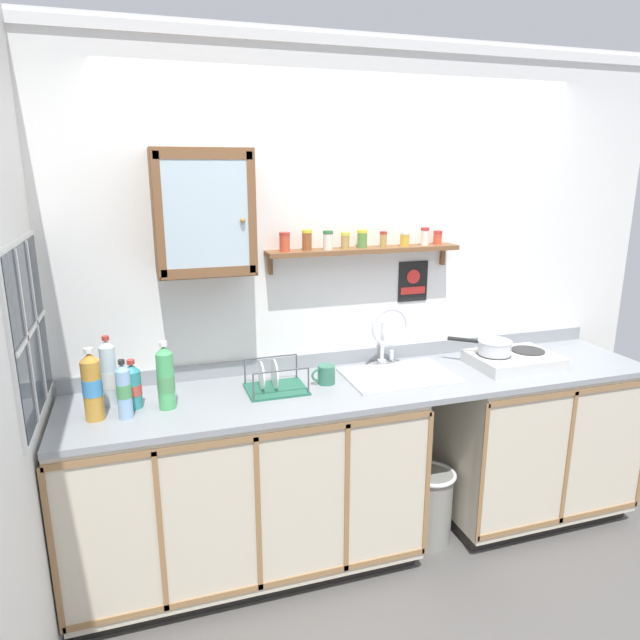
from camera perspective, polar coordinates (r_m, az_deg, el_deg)
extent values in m
plane|color=#565451|center=(3.15, 8.31, -25.35)|extent=(6.14, 6.14, 0.00)
cube|color=white|center=(3.16, 3.32, 2.35)|extent=(3.74, 0.05, 2.68)
cube|color=white|center=(3.12, 3.95, 26.06)|extent=(3.74, 0.02, 0.05)
cube|color=black|center=(3.28, -7.27, -22.51)|extent=(1.68, 0.56, 0.08)
cube|color=beige|center=(3.00, -7.46, -15.73)|extent=(1.71, 0.62, 0.85)
cube|color=#997047|center=(2.54, -6.44, -11.68)|extent=(1.71, 0.01, 0.03)
cube|color=#997047|center=(2.96, -5.97, -25.03)|extent=(1.71, 0.01, 0.03)
cube|color=#997047|center=(2.74, -25.24, -20.45)|extent=(0.02, 0.01, 0.79)
cube|color=#997047|center=(2.70, -15.67, -19.96)|extent=(0.02, 0.01, 0.79)
cube|color=#997047|center=(2.74, -6.19, -18.96)|extent=(0.02, 0.01, 0.79)
cube|color=#997047|center=(2.83, 2.72, -17.56)|extent=(0.02, 0.01, 0.79)
cube|color=#997047|center=(2.99, 10.73, -15.94)|extent=(0.02, 0.01, 0.79)
cube|color=black|center=(3.89, 19.45, -16.76)|extent=(1.05, 0.56, 0.08)
cube|color=beige|center=(3.65, 20.38, -10.69)|extent=(1.07, 0.62, 0.85)
cube|color=#997047|center=(3.29, 24.31, -6.63)|extent=(1.07, 0.01, 0.03)
cube|color=#997047|center=(3.62, 22.96, -17.98)|extent=(1.07, 0.01, 0.03)
cube|color=#997047|center=(3.14, 15.97, -14.70)|extent=(0.02, 0.01, 0.79)
cube|color=#997047|center=(3.44, 23.61, -12.66)|extent=(0.02, 0.01, 0.79)
cube|color=gray|center=(2.98, 5.52, -6.35)|extent=(3.10, 0.65, 0.03)
cube|color=gray|center=(3.22, 3.46, -3.62)|extent=(3.10, 0.02, 0.08)
cube|color=silver|center=(3.05, 7.90, -5.52)|extent=(0.57, 0.39, 0.01)
cube|color=slate|center=(3.09, 7.83, -7.45)|extent=(0.48, 0.32, 0.01)
cube|color=slate|center=(3.21, 6.62, -5.60)|extent=(0.48, 0.01, 0.11)
cube|color=slate|center=(2.94, 9.22, -7.68)|extent=(0.48, 0.01, 0.11)
cylinder|color=#4C4C51|center=(3.09, 7.83, -7.48)|extent=(0.04, 0.04, 0.01)
cylinder|color=silver|center=(3.23, 6.20, -4.17)|extent=(0.05, 0.05, 0.02)
cylinder|color=silver|center=(3.19, 6.26, -2.11)|extent=(0.02, 0.02, 0.22)
torus|color=silver|center=(3.07, 7.05, -0.67)|extent=(0.22, 0.02, 0.22)
cylinder|color=silver|center=(3.24, 7.18, -3.51)|extent=(0.02, 0.02, 0.06)
cube|color=silver|center=(3.35, 18.79, -3.81)|extent=(0.46, 0.34, 0.07)
cylinder|color=#2D2D2D|center=(3.29, 17.02, -3.31)|extent=(0.19, 0.19, 0.01)
cylinder|color=#2D2D2D|center=(3.42, 20.09, -2.89)|extent=(0.19, 0.19, 0.01)
cylinder|color=black|center=(3.17, 18.81, -4.88)|extent=(0.03, 0.02, 0.03)
cylinder|color=black|center=(3.30, 21.93, -4.38)|extent=(0.03, 0.02, 0.03)
cylinder|color=silver|center=(3.28, 17.07, -2.65)|extent=(0.18, 0.18, 0.07)
torus|color=silver|center=(3.27, 17.12, -2.04)|extent=(0.19, 0.19, 0.01)
cylinder|color=black|center=(3.29, 14.11, -1.93)|extent=(0.14, 0.12, 0.02)
cylinder|color=#4CB266|center=(2.69, -15.18, -5.91)|extent=(0.08, 0.08, 0.26)
cone|color=#4CB266|center=(2.64, -15.40, -2.88)|extent=(0.07, 0.07, 0.03)
cylinder|color=white|center=(2.63, -15.44, -2.31)|extent=(0.03, 0.03, 0.02)
cylinder|color=#4C9959|center=(2.69, -15.16, -6.09)|extent=(0.08, 0.08, 0.07)
cylinder|color=#8CB7E0|center=(2.65, -19.01, -7.04)|extent=(0.06, 0.06, 0.22)
cone|color=#8CB7E0|center=(2.60, -19.24, -4.49)|extent=(0.06, 0.06, 0.03)
cylinder|color=#262626|center=(2.60, -19.28, -3.98)|extent=(0.03, 0.03, 0.02)
cylinder|color=#4C9959|center=(2.64, -19.04, -6.69)|extent=(0.06, 0.06, 0.06)
cylinder|color=silver|center=(2.81, -20.36, -5.26)|extent=(0.07, 0.07, 0.28)
cone|color=silver|center=(2.76, -20.65, -2.22)|extent=(0.07, 0.07, 0.03)
cylinder|color=red|center=(2.75, -20.70, -1.70)|extent=(0.03, 0.03, 0.02)
cylinder|color=white|center=(2.81, -20.33, -5.58)|extent=(0.07, 0.07, 0.08)
cylinder|color=teal|center=(2.75, -18.21, -6.61)|extent=(0.08, 0.08, 0.18)
cone|color=teal|center=(2.72, -18.39, -4.54)|extent=(0.07, 0.07, 0.03)
cylinder|color=red|center=(2.71, -18.44, -4.00)|extent=(0.03, 0.03, 0.02)
cylinder|color=#D84C3F|center=(2.75, -18.21, -6.60)|extent=(0.08, 0.08, 0.05)
cylinder|color=gold|center=(2.67, -21.81, -6.56)|extent=(0.08, 0.08, 0.27)
cone|color=gold|center=(2.62, -22.13, -3.44)|extent=(0.08, 0.08, 0.04)
cylinder|color=white|center=(2.61, -22.19, -2.84)|extent=(0.04, 0.04, 0.02)
cylinder|color=#3F8CCC|center=(2.66, -21.84, -6.22)|extent=(0.09, 0.09, 0.08)
cube|color=#26664C|center=(2.85, -4.40, -6.92)|extent=(0.29, 0.23, 0.01)
cylinder|color=#4C4F54|center=(2.70, -6.69, -6.65)|extent=(0.01, 0.01, 0.13)
cylinder|color=#4C4F54|center=(2.76, -1.16, -6.06)|extent=(0.01, 0.01, 0.13)
cylinder|color=#4C4F54|center=(2.90, -7.53, -5.14)|extent=(0.01, 0.01, 0.13)
cylinder|color=#4C4F54|center=(2.95, -2.37, -4.63)|extent=(0.01, 0.01, 0.13)
cylinder|color=#4C4F54|center=(2.70, -3.92, -5.10)|extent=(0.27, 0.01, 0.01)
cylinder|color=#4C4F54|center=(2.90, -4.95, -3.70)|extent=(0.27, 0.01, 0.01)
cylinder|color=white|center=(2.80, -5.89, -5.53)|extent=(0.01, 0.14, 0.14)
cylinder|color=white|center=(2.82, -4.58, -5.40)|extent=(0.01, 0.15, 0.15)
cylinder|color=#337259|center=(2.91, 0.64, -5.47)|extent=(0.09, 0.09, 0.10)
torus|color=#337259|center=(2.89, -0.27, -5.53)|extent=(0.07, 0.02, 0.07)
cube|color=brown|center=(2.75, -11.64, 10.50)|extent=(0.45, 0.25, 0.58)
cube|color=silver|center=(2.62, -11.30, 10.31)|extent=(0.37, 0.01, 0.47)
cube|color=brown|center=(2.60, -15.83, 10.01)|extent=(0.04, 0.01, 0.54)
cube|color=brown|center=(2.65, -6.83, 10.54)|extent=(0.04, 0.01, 0.54)
cube|color=brown|center=(2.61, -11.60, 15.99)|extent=(0.43, 0.01, 0.05)
cube|color=brown|center=(2.65, -11.01, 4.71)|extent=(0.43, 0.01, 0.05)
sphere|color=olive|center=(2.63, -7.74, 9.84)|extent=(0.02, 0.02, 0.02)
cube|color=brown|center=(3.04, 4.49, 7.00)|extent=(1.06, 0.14, 0.02)
cube|color=brown|center=(2.95, -5.00, 5.53)|extent=(0.02, 0.03, 0.10)
cube|color=brown|center=(3.31, 12.16, 6.29)|extent=(0.02, 0.03, 0.10)
cylinder|color=#CC4C33|center=(2.89, -3.56, 7.66)|extent=(0.05, 0.05, 0.08)
cylinder|color=red|center=(2.89, -3.57, 8.60)|extent=(0.05, 0.05, 0.02)
cylinder|color=brown|center=(2.93, -1.32, 7.85)|extent=(0.05, 0.05, 0.09)
cylinder|color=yellow|center=(2.92, -1.32, 8.86)|extent=(0.05, 0.05, 0.02)
cylinder|color=silver|center=(2.94, 0.80, 7.84)|extent=(0.05, 0.05, 0.08)
cylinder|color=#33723F|center=(2.94, 0.80, 8.79)|extent=(0.05, 0.05, 0.02)
cylinder|color=tan|center=(2.99, 2.53, 7.81)|extent=(0.04, 0.04, 0.07)
cylinder|color=yellow|center=(2.99, 2.54, 8.61)|extent=(0.05, 0.05, 0.02)
cylinder|color=#598C3F|center=(3.03, 4.24, 7.96)|extent=(0.05, 0.05, 0.08)
cylinder|color=yellow|center=(3.03, 4.26, 8.84)|extent=(0.05, 0.05, 0.02)
cylinder|color=tan|center=(3.08, 6.35, 7.91)|extent=(0.04, 0.04, 0.07)
cylinder|color=red|center=(3.07, 6.37, 8.67)|extent=(0.04, 0.04, 0.02)
cylinder|color=gold|center=(3.12, 8.48, 7.90)|extent=(0.05, 0.05, 0.06)
cylinder|color=white|center=(3.11, 8.51, 8.63)|extent=(0.05, 0.05, 0.02)
cylinder|color=silver|center=(3.17, 10.44, 8.08)|extent=(0.04, 0.04, 0.08)
cylinder|color=red|center=(3.16, 10.48, 8.95)|extent=(0.04, 0.04, 0.02)
cylinder|color=#CC4C33|center=(3.23, 11.69, 7.95)|extent=(0.05, 0.05, 0.06)
cylinder|color=red|center=(3.23, 11.72, 8.60)|extent=(0.05, 0.05, 0.02)
cube|color=black|center=(3.26, 9.28, 3.84)|extent=(0.18, 0.01, 0.23)
cube|color=red|center=(3.27, 9.28, 2.94)|extent=(0.15, 0.00, 0.04)
cylinder|color=red|center=(3.25, 9.34, 4.31)|extent=(0.08, 0.00, 0.08)
cube|color=#262D38|center=(2.57, -27.03, -0.91)|extent=(0.01, 0.69, 0.69)
cube|color=white|center=(2.57, -27.25, -0.93)|extent=(0.02, 0.73, 0.73)
cube|color=white|center=(2.46, -27.31, -1.64)|extent=(0.01, 0.02, 0.69)
cube|color=white|center=(2.69, -26.53, -0.23)|extent=(0.01, 0.02, 0.69)
cube|color=white|center=(2.57, -26.90, -0.90)|extent=(0.01, 0.69, 0.02)
cylinder|color=gray|center=(3.39, 10.95, -17.91)|extent=(0.24, 0.24, 0.41)
torus|color=white|center=(3.28, 11.13, -14.90)|extent=(0.27, 0.27, 0.02)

